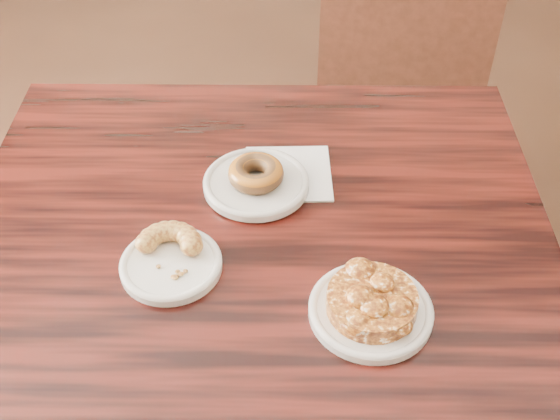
# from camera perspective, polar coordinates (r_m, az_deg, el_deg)

# --- Properties ---
(cafe_table) EXTENTS (0.98, 0.98, 0.75)m
(cafe_table) POSITION_cam_1_polar(r_m,az_deg,el_deg) (1.33, -1.65, -14.77)
(cafe_table) COLOR black
(cafe_table) RESTS_ON floor
(chair_far) EXTENTS (0.51, 0.51, 0.90)m
(chair_far) POSITION_cam_1_polar(r_m,az_deg,el_deg) (1.99, 10.00, 10.31)
(chair_far) COLOR black
(chair_far) RESTS_ON floor
(napkin) EXTENTS (0.16, 0.16, 0.00)m
(napkin) POSITION_cam_1_polar(r_m,az_deg,el_deg) (1.17, 0.67, 2.99)
(napkin) COLOR white
(napkin) RESTS_ON cafe_table
(plate_donut) EXTENTS (0.17, 0.17, 0.01)m
(plate_donut) POSITION_cam_1_polar(r_m,az_deg,el_deg) (1.14, -1.95, 2.16)
(plate_donut) COLOR silver
(plate_donut) RESTS_ON napkin
(plate_cruller) EXTENTS (0.15, 0.15, 0.01)m
(plate_cruller) POSITION_cam_1_polar(r_m,az_deg,el_deg) (1.03, -8.84, -4.43)
(plate_cruller) COLOR white
(plate_cruller) RESTS_ON cafe_table
(plate_fritter) EXTENTS (0.17, 0.17, 0.01)m
(plate_fritter) POSITION_cam_1_polar(r_m,az_deg,el_deg) (0.97, 7.37, -8.13)
(plate_fritter) COLOR silver
(plate_fritter) RESTS_ON cafe_table
(glazed_donut) EXTENTS (0.09, 0.09, 0.03)m
(glazed_donut) POSITION_cam_1_polar(r_m,az_deg,el_deg) (1.12, -1.97, 3.01)
(glazed_donut) COLOR brown
(glazed_donut) RESTS_ON plate_donut
(apple_fritter) EXTENTS (0.17, 0.17, 0.04)m
(apple_fritter) POSITION_cam_1_polar(r_m,az_deg,el_deg) (0.95, 7.51, -7.14)
(apple_fritter) COLOR #421907
(apple_fritter) RESTS_ON plate_fritter
(cruller_fragment) EXTENTS (0.11, 0.11, 0.03)m
(cruller_fragment) POSITION_cam_1_polar(r_m,az_deg,el_deg) (1.01, -8.97, -3.62)
(cruller_fragment) COLOR brown
(cruller_fragment) RESTS_ON plate_cruller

